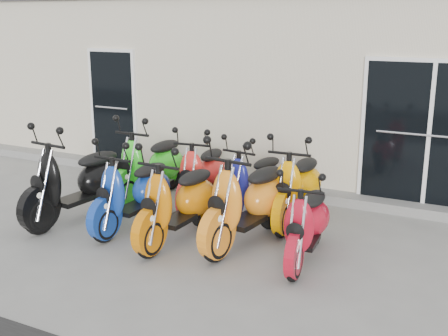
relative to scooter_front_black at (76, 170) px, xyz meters
The scene contains 14 objects.
ground 2.04m from the scooter_front_black, 14.49° to the left, with size 80.00×80.00×0.00m, color gray.
building 6.03m from the scooter_front_black, 72.04° to the left, with size 14.00×6.00×3.20m, color beige.
front_step 3.17m from the scooter_front_black, 53.60° to the left, with size 14.00×0.40×0.15m, color gray.
door_left 3.02m from the scooter_front_black, 117.21° to the left, with size 1.07×0.08×2.22m, color black.
door_right 5.19m from the scooter_front_black, 30.79° to the left, with size 2.02×0.08×2.22m, color black.
scooter_front_black is the anchor object (origin of this frame).
scooter_front_blue 0.93m from the scooter_front_black, ahead, with size 0.66×1.82×1.35m, color #133999, non-canonical shape.
scooter_front_orange_a 1.73m from the scooter_front_black, ahead, with size 0.68×1.88×1.39m, color orange, non-canonical shape.
scooter_front_orange_b 2.60m from the scooter_front_black, ahead, with size 0.74×2.03×1.50m, color orange, non-canonical shape.
scooter_front_red 3.44m from the scooter_front_black, ahead, with size 0.61×1.68×1.24m, color #B20F22, non-canonical shape.
scooter_back_green 1.36m from the scooter_front_black, 73.37° to the left, with size 0.71×1.95×1.44m, color #32E823, non-canonical shape.
scooter_back_red 1.90m from the scooter_front_black, 46.42° to the left, with size 0.65×1.80×1.33m, color red, non-canonical shape.
scooter_back_blue 2.58m from the scooter_front_black, 33.31° to the left, with size 0.62×1.72×1.27m, color navy, non-canonical shape.
scooter_back_yellow 3.18m from the scooter_front_black, 25.00° to the left, with size 0.68×1.87×1.38m, color #FFA200, non-canonical shape.
Camera 1 is at (3.59, -6.43, 2.86)m, focal length 45.00 mm.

